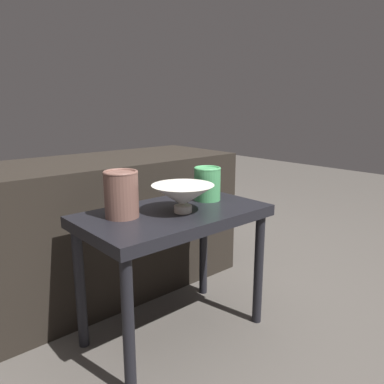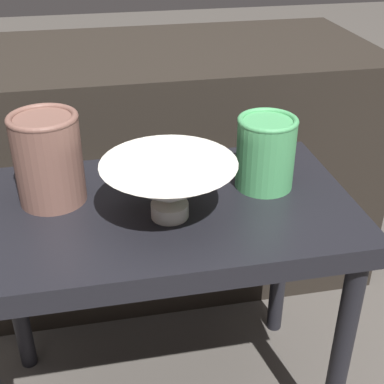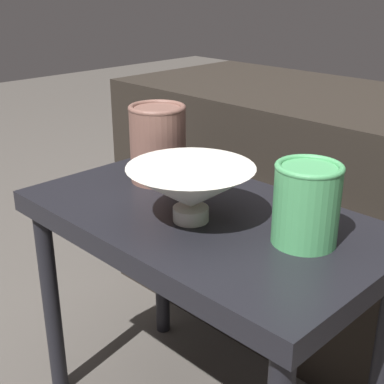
{
  "view_description": "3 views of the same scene",
  "coord_description": "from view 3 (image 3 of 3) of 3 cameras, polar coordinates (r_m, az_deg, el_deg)",
  "views": [
    {
      "loc": [
        -0.79,
        -1.0,
        0.86
      ],
      "look_at": [
        0.03,
        -0.07,
        0.56
      ],
      "focal_mm": 35.0,
      "sensor_mm": 36.0,
      "label": 1
    },
    {
      "loc": [
        -0.1,
        -0.77,
        0.96
      ],
      "look_at": [
        0.04,
        -0.06,
        0.54
      ],
      "focal_mm": 50.0,
      "sensor_mm": 36.0,
      "label": 2
    },
    {
      "loc": [
        0.6,
        -0.63,
        0.88
      ],
      "look_at": [
        -0.0,
        -0.03,
        0.53
      ],
      "focal_mm": 50.0,
      "sensor_mm": 36.0,
      "label": 3
    }
  ],
  "objects": [
    {
      "name": "table",
      "position": [
        0.98,
        1.14,
        -5.59
      ],
      "size": [
        0.66,
        0.39,
        0.49
      ],
      "color": "black",
      "rests_on": "ground_plane"
    },
    {
      "name": "couch_backdrop",
      "position": [
        1.41,
        15.64,
        -2.82
      ],
      "size": [
        1.21,
        0.5,
        0.62
      ],
      "color": "black",
      "rests_on": "ground_plane"
    },
    {
      "name": "bowl",
      "position": [
        0.9,
        -0.13,
        0.42
      ],
      "size": [
        0.22,
        0.22,
        0.1
      ],
      "color": "silver",
      "rests_on": "table"
    },
    {
      "name": "vase_textured_left",
      "position": [
        1.08,
        -3.66,
        5.33
      ],
      "size": [
        0.11,
        0.11,
        0.16
      ],
      "color": "brown",
      "rests_on": "table"
    },
    {
      "name": "vase_colorful_right",
      "position": [
        0.84,
        12.12,
        -1.11
      ],
      "size": [
        0.1,
        0.1,
        0.13
      ],
      "color": "#47995B",
      "rests_on": "table"
    }
  ]
}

